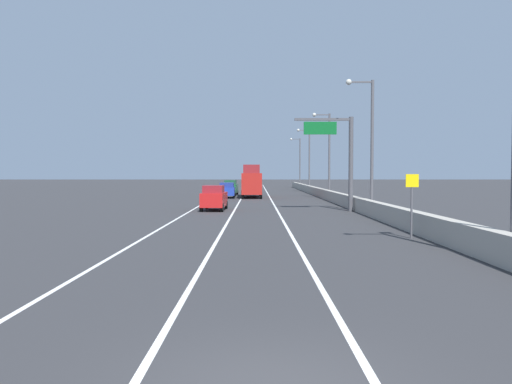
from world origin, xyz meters
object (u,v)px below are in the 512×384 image
car_red_0 (215,198)px  lamp_post_right_fifth (300,159)px  lamp_post_right_near (511,90)px  box_truck (253,182)px  speed_advisory_sign (413,201)px  lamp_post_right_second (370,137)px  car_green_2 (232,188)px  overhead_sign_gantry (343,152)px  lamp_post_right_fourth (309,156)px  lamp_post_right_third (329,150)px  car_blue_1 (228,190)px

car_red_0 → lamp_post_right_fifth: bearing=78.7°
lamp_post_right_near → box_truck: 46.84m
lamp_post_right_fifth → speed_advisory_sign: bearing=-91.0°
lamp_post_right_second → car_green_2: lamp_post_right_second is taller
overhead_sign_gantry → speed_advisory_sign: overhead_sign_gantry is taller
overhead_sign_gantry → car_green_2: bearing=109.8°
lamp_post_right_near → lamp_post_right_fourth: (-0.07, 62.98, 0.00)m
lamp_post_right_near → lamp_post_right_third: bearing=90.0°
lamp_post_right_second → speed_advisory_sign: bearing=-95.0°
speed_advisory_sign → lamp_post_right_near: (1.13, -6.48, 4.04)m
car_red_0 → car_blue_1: size_ratio=1.00×
lamp_post_right_second → car_green_2: 33.15m
overhead_sign_gantry → lamp_post_right_second: (1.71, -1.89, 1.08)m
lamp_post_right_second → car_green_2: (-12.00, 30.53, -4.77)m
overhead_sign_gantry → car_blue_1: (-10.34, 20.97, -3.79)m
lamp_post_right_second → car_blue_1: 26.31m
speed_advisory_sign → lamp_post_right_fourth: (1.05, 56.49, 4.04)m
speed_advisory_sign → lamp_post_right_fourth: bearing=88.9°
lamp_post_right_fifth → car_red_0: 61.57m
lamp_post_right_second → car_red_0: bearing=166.8°
lamp_post_right_near → car_blue_1: size_ratio=2.41×
speed_advisory_sign → lamp_post_right_fifth: bearing=89.0°
lamp_post_right_fourth → car_red_0: bearing=-106.7°
lamp_post_right_fifth → lamp_post_right_third: bearing=-90.3°
lamp_post_right_near → overhead_sign_gantry: bearing=93.9°
car_red_0 → car_green_2: size_ratio=0.90×
lamp_post_right_fifth → box_truck: size_ratio=1.09×
lamp_post_right_third → car_red_0: size_ratio=2.41×
overhead_sign_gantry → speed_advisory_sign: (0.44, -16.40, -2.96)m
lamp_post_right_third → box_truck: bearing=156.9°
speed_advisory_sign → lamp_post_right_fifth: lamp_post_right_fifth is taller
lamp_post_right_third → car_blue_1: bearing=171.1°
lamp_post_right_fifth → car_green_2: 34.97m
lamp_post_right_fifth → car_red_0: (-12.07, -60.18, -4.78)m
speed_advisory_sign → lamp_post_right_third: bearing=88.1°
overhead_sign_gantry → lamp_post_right_fifth: (1.85, 61.08, 1.08)m
box_truck → lamp_post_right_near: bearing=-79.0°
speed_advisory_sign → lamp_post_right_second: size_ratio=0.30×
lamp_post_right_fourth → lamp_post_right_third: bearing=-89.7°
overhead_sign_gantry → car_red_0: 10.91m
overhead_sign_gantry → car_green_2: overhead_sign_gantry is taller
lamp_post_right_second → box_truck: size_ratio=1.09×
lamp_post_right_fourth → car_green_2: (-11.78, -11.46, -4.77)m
speed_advisory_sign → car_red_0: size_ratio=0.72×
lamp_post_right_second → overhead_sign_gantry: bearing=132.1°
lamp_post_right_third → car_red_0: (-11.82, -18.20, -4.78)m
lamp_post_right_near → car_red_0: size_ratio=2.41×
speed_advisory_sign → car_blue_1: 38.91m
speed_advisory_sign → car_red_0: (-10.67, 17.30, -0.74)m
lamp_post_right_fourth → lamp_post_right_fifth: (0.35, 20.99, 0.00)m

